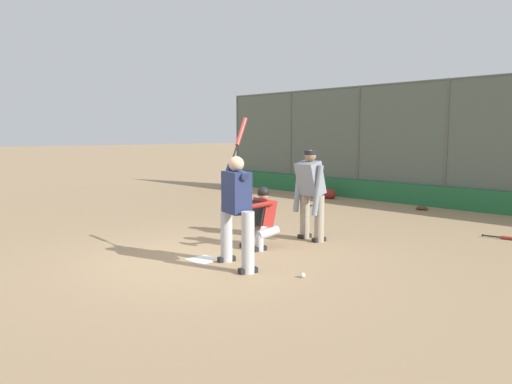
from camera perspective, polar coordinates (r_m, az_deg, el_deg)
name	(u,v)px	position (r m, az deg, el deg)	size (l,w,h in m)	color
ground_plane	(203,260)	(8.21, -6.13, -7.74)	(160.00, 160.00, 0.00)	#9E7F5B
home_plate_marker	(203,260)	(8.21, -6.13, -7.69)	(0.43, 0.43, 0.01)	white
backstop_fence	(447,140)	(14.71, 20.96, 5.53)	(17.39, 0.08, 3.54)	#515651
padding_wall	(443,197)	(14.73, 20.54, -0.56)	(16.97, 0.18, 0.59)	#236638
bleachers_beyond	(402,182)	(17.87, 16.38, 1.08)	(12.12, 1.95, 1.16)	slate
batter_at_plate	(237,207)	(7.58, -2.24, -1.73)	(0.93, 0.87, 2.30)	#B7B7BC
catcher_behind_plate	(260,216)	(8.90, 0.44, -2.81)	(0.60, 0.73, 1.10)	#B7B7BC
umpire_home	(310,192)	(9.56, 6.24, 0.00)	(0.70, 0.48, 1.74)	gray
spare_bat_near_backstop	(318,203)	(14.62, 7.09, -1.27)	(0.33, 0.87, 0.07)	black
spare_bat_by_padding	(510,238)	(10.82, 27.04, -4.74)	(0.81, 0.17, 0.07)	black
fielding_glove_on_dirt	(422,208)	(14.12, 18.43, -1.76)	(0.30, 0.23, 0.11)	#56331E
baseball_loose	(303,275)	(7.22, 5.37, -9.44)	(0.07, 0.07, 0.07)	white
equipment_bag_dugout_side	(321,193)	(16.12, 7.43, -0.13)	(1.13, 0.30, 0.30)	maroon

